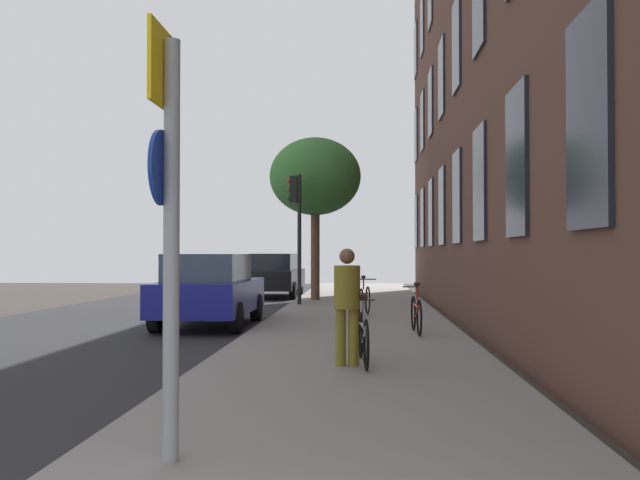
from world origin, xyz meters
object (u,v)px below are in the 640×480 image
at_px(traffic_light, 296,216).
at_px(car_1, 275,275).
at_px(sign_post, 168,207).
at_px(bicycle_1, 416,313).
at_px(tree_near, 315,177).
at_px(bicycle_2, 364,300).
at_px(bicycle_0, 363,337).
at_px(car_0, 210,289).
at_px(pedestrian_0, 347,299).

relative_size(traffic_light, car_1, 0.90).
relative_size(sign_post, bicycle_1, 1.90).
bearing_deg(tree_near, bicycle_2, -74.59).
bearing_deg(bicycle_0, car_0, 120.78).
relative_size(traffic_light, bicycle_0, 2.22).
relative_size(tree_near, bicycle_1, 3.15).
bearing_deg(pedestrian_0, tree_near, 95.84).
distance_m(traffic_light, bicycle_1, 8.26).
distance_m(bicycle_2, car_0, 3.83).
bearing_deg(sign_post, car_0, 100.95).
bearing_deg(bicycle_0, pedestrian_0, -140.97).
height_order(sign_post, bicycle_0, sign_post).
xyz_separation_m(traffic_light, car_1, (-1.30, 5.12, -1.93)).
distance_m(bicycle_0, car_0, 6.73).
relative_size(sign_post, bicycle_2, 1.86).
bearing_deg(sign_post, car_1, 95.16).
bearing_deg(sign_post, traffic_light, 92.11).
relative_size(bicycle_2, car_1, 0.40).
relative_size(bicycle_2, car_0, 0.41).
relative_size(pedestrian_0, car_1, 0.37).
bearing_deg(bicycle_1, pedestrian_0, -107.28).
distance_m(bicycle_1, car_0, 4.89).
height_order(bicycle_2, pedestrian_0, pedestrian_0).
bearing_deg(bicycle_1, car_1, 109.13).
bearing_deg(car_0, traffic_light, 75.04).
bearing_deg(car_1, pedestrian_0, -79.32).
height_order(sign_post, bicycle_1, sign_post).
height_order(tree_near, car_1, tree_near).
bearing_deg(pedestrian_0, bicycle_0, 39.03).
height_order(bicycle_0, car_1, car_1).
xyz_separation_m(car_0, car_1, (0.13, 10.46, -0.00)).
bearing_deg(car_0, bicycle_1, -24.28).
distance_m(bicycle_1, pedestrian_0, 4.16).
bearing_deg(traffic_light, pedestrian_0, -80.96).
height_order(sign_post, bicycle_2, sign_post).
bearing_deg(bicycle_1, car_0, 155.72).
xyz_separation_m(sign_post, bicycle_2, (1.46, 11.95, -1.48)).
bearing_deg(car_1, car_0, -90.69).
bearing_deg(bicycle_2, pedestrian_0, -91.84).
xyz_separation_m(sign_post, bicycle_1, (2.44, 8.35, -1.49)).
bearing_deg(bicycle_1, sign_post, -106.32).
distance_m(traffic_light, tree_near, 2.55).
relative_size(tree_near, bicycle_2, 3.09).
bearing_deg(bicycle_1, traffic_light, 112.38).
bearing_deg(bicycle_2, car_1, 110.64).
height_order(bicycle_1, pedestrian_0, pedestrian_0).
distance_m(sign_post, bicycle_2, 12.13).
relative_size(sign_post, traffic_light, 0.83).
bearing_deg(traffic_light, bicycle_2, -61.42).
relative_size(sign_post, tree_near, 0.60).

